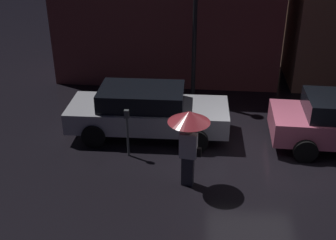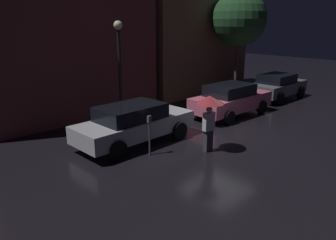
# 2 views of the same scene
# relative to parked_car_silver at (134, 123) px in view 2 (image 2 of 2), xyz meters

# --- Properties ---
(ground_plane) EXTENTS (60.00, 60.00, 0.00)m
(ground_plane) POSITION_rel_parked_car_silver_xyz_m (3.12, -1.49, -0.76)
(ground_plane) COLOR black
(building_facade_left) EXTENTS (8.17, 3.00, 7.04)m
(building_facade_left) POSITION_rel_parked_car_silver_xyz_m (0.11, 5.01, 2.75)
(building_facade_left) COLOR brown
(building_facade_left) RESTS_ON ground
(building_facade_right) EXTENTS (7.48, 3.00, 6.42)m
(building_facade_right) POSITION_rel_parked_car_silver_xyz_m (8.43, 5.01, 2.45)
(building_facade_right) COLOR #8C664C
(building_facade_right) RESTS_ON ground
(parked_car_silver) EXTENTS (4.59, 1.92, 1.45)m
(parked_car_silver) POSITION_rel_parked_car_silver_xyz_m (0.00, 0.00, 0.00)
(parked_car_silver) COLOR #B7B7BF
(parked_car_silver) RESTS_ON ground
(parked_car_pink) EXTENTS (4.29, 1.93, 1.49)m
(parked_car_pink) POSITION_rel_parked_car_silver_xyz_m (5.59, -0.19, 0.01)
(parked_car_pink) COLOR #DB6684
(parked_car_pink) RESTS_ON ground
(parked_car_grey) EXTENTS (3.98, 1.89, 1.43)m
(parked_car_grey) POSITION_rel_parked_car_silver_xyz_m (10.32, 0.03, -0.01)
(parked_car_grey) COLOR slate
(parked_car_grey) RESTS_ON ground
(pedestrian_with_umbrella) EXTENTS (0.97, 0.97, 1.95)m
(pedestrian_with_umbrella) POSITION_rel_parked_car_silver_xyz_m (1.33, -2.37, 0.76)
(pedestrian_with_umbrella) COLOR #383842
(pedestrian_with_umbrella) RESTS_ON ground
(parking_meter) EXTENTS (0.12, 0.10, 1.35)m
(parking_meter) POSITION_rel_parked_car_silver_xyz_m (-0.33, -1.24, 0.07)
(parking_meter) COLOR #4C5154
(parking_meter) RESTS_ON ground
(street_lamp_near) EXTENTS (0.37, 0.37, 4.31)m
(street_lamp_near) POSITION_rel_parked_car_silver_xyz_m (1.21, 2.47, 2.06)
(street_lamp_near) COLOR black
(street_lamp_near) RESTS_ON ground
(street_tree) EXTENTS (3.05, 3.05, 5.93)m
(street_tree) POSITION_rel_parked_car_silver_xyz_m (9.24, 2.15, 3.63)
(street_tree) COLOR #473323
(street_tree) RESTS_ON ground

